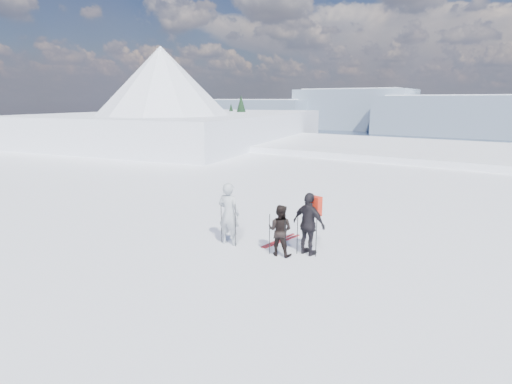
# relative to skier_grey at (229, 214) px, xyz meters

# --- Properties ---
(lake_basin) EXTENTS (820.00, 820.00, 71.62)m
(lake_basin) POSITION_rel_skier_grey_xyz_m (2.81, 27.20, -7.50)
(lake_basin) COLOR white
(lake_basin) RESTS_ON ground
(near_ridge) EXTENTS (31.37, 35.68, 25.62)m
(near_ridge) POSITION_rel_skier_grey_xyz_m (-23.87, 26.50, -4.49)
(near_ridge) COLOR white
(near_ridge) RESTS_ON ground
(skier_grey) EXTENTS (0.77, 0.54, 2.00)m
(skier_grey) POSITION_rel_skier_grey_xyz_m (0.00, 0.00, 0.00)
(skier_grey) COLOR #989FA6
(skier_grey) RESTS_ON ground
(skier_dark) EXTENTS (0.82, 0.68, 1.54)m
(skier_dark) POSITION_rel_skier_grey_xyz_m (1.81, 0.07, -0.23)
(skier_dark) COLOR black
(skier_dark) RESTS_ON ground
(skier_pack) EXTENTS (1.17, 0.67, 1.88)m
(skier_pack) POSITION_rel_skier_grey_xyz_m (2.50, 0.56, -0.06)
(skier_pack) COLOR black
(skier_pack) RESTS_ON ground
(backpack) EXTENTS (0.44, 0.30, 0.58)m
(backpack) POSITION_rel_skier_grey_xyz_m (2.55, 0.80, 1.17)
(backpack) COLOR red
(backpack) RESTS_ON skier_pack
(ski_poles) EXTENTS (3.07, 0.61, 1.37)m
(ski_poles) POSITION_rel_skier_grey_xyz_m (1.41, 0.12, -0.37)
(ski_poles) COLOR black
(ski_poles) RESTS_ON ground
(skis_loose) EXTENTS (0.53, 1.70, 0.03)m
(skis_loose) POSITION_rel_skier_grey_xyz_m (1.25, 1.10, -0.98)
(skis_loose) COLOR black
(skis_loose) RESTS_ON ground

